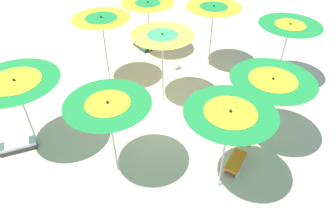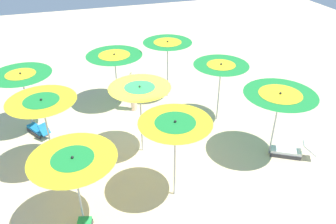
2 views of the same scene
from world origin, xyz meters
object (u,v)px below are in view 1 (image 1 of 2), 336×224
Objects in this scene: beach_umbrella_5 at (109,110)px; lounger_1 at (262,73)px; beach_umbrella_2 at (16,87)px; beach_umbrella_6 at (289,29)px; beach_ball at (176,65)px; beach_umbrella_1 at (102,24)px; lounger_3 at (13,145)px; beach_umbrella_0 at (148,7)px; beach_umbrella_4 at (162,40)px; beach_umbrella_3 at (213,12)px; lounger_2 at (141,43)px; beach_umbrella_8 at (229,118)px; beach_umbrella_7 at (272,84)px; beachgoer_0 at (230,115)px; lounger_0 at (237,158)px.

lounger_1 is at bearing -8.62° from beach_umbrella_5.
beach_umbrella_2 is 8.62m from beach_umbrella_6.
beach_umbrella_1 is at bearing 148.09° from beach_ball.
beach_umbrella_1 reaches higher than lounger_3.
beach_umbrella_1 is (-2.60, -0.27, 0.28)m from beach_umbrella_0.
beach_umbrella_4 is 5.30m from lounger_3.
beach_umbrella_3 is 1.06× the size of beach_umbrella_5.
lounger_2 is at bearing 99.72° from beach_umbrella_3.
beach_umbrella_1 is at bearing 74.32° from beach_umbrella_8.
beach_umbrella_1 is 1.01× the size of beach_umbrella_8.
beach_umbrella_3 is 1.12× the size of beach_umbrella_7.
beach_umbrella_0 is 7.06m from lounger_3.
lounger_1 is at bearing -63.01° from beach_ball.
beachgoer_0 is at bearing -139.79° from beach_umbrella_3.
beach_umbrella_8 reaches higher than beach_umbrella_5.
lounger_0 is (-1.24, 0.05, -1.78)m from beach_umbrella_7.
lounger_2 is at bearing 78.79° from beach_ball.
beach_umbrella_6 is at bearing 27.88° from lounger_2.
beachgoer_0 is at bearing -121.53° from beach_ball.
beach_ball is (-0.35, -1.68, -1.84)m from beach_umbrella_0.
beachgoer_0 is (2.91, -1.65, -1.20)m from beach_umbrella_5.
beach_umbrella_1 is 1.02× the size of beach_umbrella_4.
beach_umbrella_1 is at bearing -174.00° from beach_umbrella_0.
beach_umbrella_5 is (-5.46, -3.62, 0.09)m from beach_umbrella_0.
lounger_2 is (5.56, 4.19, -1.87)m from beach_umbrella_5.
beach_umbrella_2 is 5.31m from beach_umbrella_8.
beach_umbrella_4 reaches higher than beach_umbrella_2.
beach_umbrella_8 reaches higher than beach_umbrella_2.
lounger_1 is (0.51, -2.05, -2.03)m from beach_umbrella_3.
beach_ball is at bearing 137.67° from beach_umbrella_3.
beachgoer_0 is (0.73, 0.73, 0.66)m from lounger_0.
beach_umbrella_8 is at bearing -17.73° from lounger_2.
beach_umbrella_5 reaches higher than lounger_0.
beach_umbrella_3 is 4.40m from beachgoer_0.
lounger_0 is (-4.64, -0.86, -1.83)m from beach_umbrella_6.
beach_umbrella_4 is at bearing 18.19° from beach_umbrella_5.
beach_ball is (5.12, 1.94, -1.93)m from beach_umbrella_5.
beach_umbrella_0 is at bearing 174.87° from beachgoer_0.
lounger_1 is at bearing 26.96° from lounger_2.
beach_umbrella_3 is 2.18× the size of lounger_1.
lounger_3 is (-7.95, 3.85, 0.00)m from lounger_1.
beach_ball is (1.88, 0.88, -2.07)m from beach_umbrella_4.
lounger_2 reaches higher than lounger_3.
beach_umbrella_3 is at bearing -12.00° from beach_umbrella_2.
beach_umbrella_2 is at bearing -117.64° from beachgoer_0.
beach_umbrella_5 reaches higher than lounger_2.
lounger_3 is at bearing 166.33° from beach_umbrella_3.
beach_umbrella_2 is 1.63× the size of lounger_3.
beach_umbrella_8 is at bearing -107.43° from lounger_1.
beach_umbrella_2 is 7.93× the size of beach_ball.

